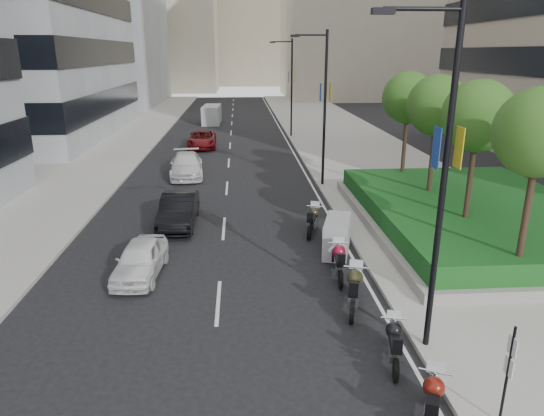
{
  "coord_description": "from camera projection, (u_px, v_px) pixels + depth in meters",
  "views": [
    {
      "loc": [
        -0.71,
        -10.22,
        7.79
      ],
      "look_at": [
        0.52,
        7.71,
        2.0
      ],
      "focal_mm": 32.0,
      "sensor_mm": 36.0,
      "label": 1
    }
  ],
  "objects": [
    {
      "name": "car_d",
      "position": [
        202.0,
        139.0,
        41.33
      ],
      "size": [
        2.45,
        5.1,
        1.4
      ],
      "primitive_type": "imported",
      "rotation": [
        0.0,
        0.0,
        0.03
      ],
      "color": "#5E0B0F",
      "rests_on": "ground"
    },
    {
      "name": "car_c",
      "position": [
        186.0,
        165.0,
        31.76
      ],
      "size": [
        2.48,
        5.22,
        1.47
      ],
      "primitive_type": "imported",
      "rotation": [
        0.0,
        0.0,
        0.09
      ],
      "color": "silver",
      "rests_on": "ground"
    },
    {
      "name": "ground",
      "position": [
        272.0,
        378.0,
        12.14
      ],
      "size": [
        160.0,
        160.0,
        0.0
      ],
      "primitive_type": "plane",
      "color": "black",
      "rests_on": "ground"
    },
    {
      "name": "parking_sign",
      "position": [
        508.0,
        371.0,
        10.11
      ],
      "size": [
        0.06,
        0.32,
        2.5
      ],
      "color": "black",
      "rests_on": "ground"
    },
    {
      "name": "sidewalk_right",
      "position": [
        353.0,
        147.0,
        41.19
      ],
      "size": [
        10.0,
        100.0,
        0.15
      ],
      "primitive_type": "cube",
      "color": "#9E9B93",
      "rests_on": "ground"
    },
    {
      "name": "lane_edge",
      "position": [
        291.0,
        149.0,
        40.87
      ],
      "size": [
        0.12,
        100.0,
        0.01
      ],
      "primitive_type": "cube",
      "color": "silver",
      "rests_on": "ground"
    },
    {
      "name": "hedge",
      "position": [
        476.0,
        210.0,
        22.0
      ],
      "size": [
        9.4,
        13.4,
        0.8
      ],
      "primitive_type": "cube",
      "color": "#154C1C",
      "rests_on": "planter"
    },
    {
      "name": "lamp_post_0",
      "position": [
        439.0,
        170.0,
        11.81
      ],
      "size": [
        2.34,
        0.45,
        9.0
      ],
      "color": "black",
      "rests_on": "ground"
    },
    {
      "name": "tree_3",
      "position": [
        408.0,
        98.0,
        26.22
      ],
      "size": [
        2.8,
        2.8,
        6.3
      ],
      "color": "#332319",
      "rests_on": "planter"
    },
    {
      "name": "motorcycle_4",
      "position": [
        339.0,
        261.0,
        17.44
      ],
      "size": [
        0.76,
        2.28,
        1.14
      ],
      "rotation": [
        0.0,
        0.0,
        1.45
      ],
      "color": "black",
      "rests_on": "ground"
    },
    {
      "name": "delivery_van",
      "position": [
        212.0,
        115.0,
        54.98
      ],
      "size": [
        2.07,
        4.92,
        2.03
      ],
      "rotation": [
        0.0,
        0.0,
        -0.05
      ],
      "color": "silver",
      "rests_on": "ground"
    },
    {
      "name": "motorcycle_6",
      "position": [
        313.0,
        220.0,
        21.74
      ],
      "size": [
        0.95,
        2.19,
        1.13
      ],
      "rotation": [
        0.0,
        0.0,
        1.26
      ],
      "color": "black",
      "rests_on": "ground"
    },
    {
      "name": "lamp_post_2",
      "position": [
        290.0,
        83.0,
        45.04
      ],
      "size": [
        2.34,
        0.45,
        9.0
      ],
      "color": "black",
      "rests_on": "ground"
    },
    {
      "name": "tree_1",
      "position": [
        478.0,
        117.0,
        18.63
      ],
      "size": [
        2.8,
        2.8,
        6.3
      ],
      "color": "#332319",
      "rests_on": "planter"
    },
    {
      "name": "building_cream_left",
      "position": [
        153.0,
        6.0,
        100.71
      ],
      "size": [
        26.0,
        24.0,
        34.0
      ],
      "primitive_type": "cube",
      "color": "#B7AD93",
      "rests_on": "ground"
    },
    {
      "name": "lane_centre",
      "position": [
        230.0,
        150.0,
        40.53
      ],
      "size": [
        0.12,
        100.0,
        0.01
      ],
      "primitive_type": "cube",
      "color": "silver",
      "rests_on": "ground"
    },
    {
      "name": "car_a",
      "position": [
        140.0,
        259.0,
        17.56
      ],
      "size": [
        1.77,
        3.84,
        1.28
      ],
      "primitive_type": "imported",
      "rotation": [
        0.0,
        0.0,
        -0.07
      ],
      "color": "white",
      "rests_on": "ground"
    },
    {
      "name": "motorcycle_1",
      "position": [
        432.0,
        404.0,
        10.41
      ],
      "size": [
        1.07,
        2.03,
        1.08
      ],
      "rotation": [
        0.0,
        0.0,
        1.14
      ],
      "color": "black",
      "rests_on": "ground"
    },
    {
      "name": "sidewalk_left",
      "position": [
        102.0,
        151.0,
        39.82
      ],
      "size": [
        8.0,
        100.0,
        0.15
      ],
      "primitive_type": "cube",
      "color": "#9E9B93",
      "rests_on": "ground"
    },
    {
      "name": "planter",
      "position": [
        475.0,
        223.0,
        22.18
      ],
      "size": [
        10.0,
        14.0,
        0.4
      ],
      "primitive_type": "cube",
      "color": "gray",
      "rests_on": "sidewalk_right"
    },
    {
      "name": "building_cream_centre",
      "position": [
        247.0,
        5.0,
        120.39
      ],
      "size": [
        30.0,
        24.0,
        38.0
      ],
      "primitive_type": "cube",
      "color": "#B7AD93",
      "rests_on": "ground"
    },
    {
      "name": "building_grey_far",
      "position": [
        80.0,
        2.0,
        72.45
      ],
      "size": [
        22.0,
        26.0,
        30.0
      ],
      "primitive_type": "cube",
      "color": "gray",
      "rests_on": "ground"
    },
    {
      "name": "lamp_post_1",
      "position": [
        322.0,
        102.0,
        27.95
      ],
      "size": [
        2.34,
        0.45,
        9.0
      ],
      "color": "black",
      "rests_on": "ground"
    },
    {
      "name": "motorcycle_2",
      "position": [
        394.0,
        343.0,
        12.65
      ],
      "size": [
        0.74,
        2.04,
        1.03
      ],
      "rotation": [
        0.0,
        0.0,
        1.35
      ],
      "color": "black",
      "rests_on": "ground"
    },
    {
      "name": "tree_2",
      "position": [
        437.0,
        106.0,
        22.43
      ],
      "size": [
        2.8,
        2.8,
        6.3
      ],
      "color": "#332319",
      "rests_on": "planter"
    },
    {
      "name": "tree_0",
      "position": [
        540.0,
        133.0,
        14.83
      ],
      "size": [
        2.8,
        2.8,
        6.3
      ],
      "color": "#332319",
      "rests_on": "planter"
    },
    {
      "name": "motorcycle_5",
      "position": [
        337.0,
        236.0,
        19.56
      ],
      "size": [
        1.55,
        2.51,
        1.42
      ],
      "rotation": [
        0.0,
        0.0,
        1.29
      ],
      "color": "black",
      "rests_on": "ground"
    },
    {
      "name": "motorcycle_3",
      "position": [
        354.0,
        290.0,
        15.3
      ],
      "size": [
        0.96,
        2.34,
        1.19
      ],
      "rotation": [
        0.0,
        0.0,
        1.28
      ],
      "color": "black",
      "rests_on": "ground"
    },
    {
      "name": "car_b",
      "position": [
        179.0,
        210.0,
        22.68
      ],
      "size": [
        1.61,
        4.51,
        1.48
      ],
      "primitive_type": "imported",
      "rotation": [
        0.0,
        0.0,
        -0.01
      ],
      "color": "black",
      "rests_on": "ground"
    }
  ]
}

